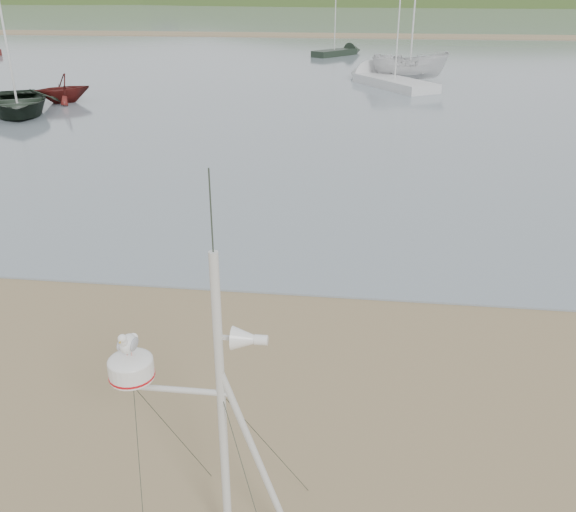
# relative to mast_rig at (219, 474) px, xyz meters

# --- Properties ---
(ground) EXTENTS (560.00, 560.00, 0.00)m
(ground) POSITION_rel_mast_rig_xyz_m (-1.56, 1.98, -1.04)
(ground) COLOR olive
(ground) RESTS_ON ground
(water) EXTENTS (560.00, 256.00, 0.04)m
(water) POSITION_rel_mast_rig_xyz_m (-1.56, 133.98, -1.02)
(water) COLOR slate
(water) RESTS_ON ground
(sandbar) EXTENTS (560.00, 7.00, 0.07)m
(sandbar) POSITION_rel_mast_rig_xyz_m (-1.56, 71.98, -0.96)
(sandbar) COLOR olive
(sandbar) RESTS_ON water
(hill_ridge) EXTENTS (620.00, 180.00, 80.00)m
(hill_ridge) POSITION_rel_mast_rig_xyz_m (16.95, 236.98, -20.74)
(hill_ridge) COLOR #283C18
(hill_ridge) RESTS_ON ground
(mast_rig) EXTENTS (1.91, 2.04, 4.31)m
(mast_rig) POSITION_rel_mast_rig_xyz_m (0.00, 0.00, 0.00)
(mast_rig) COLOR beige
(mast_rig) RESTS_ON ground
(boat_dark) EXTENTS (4.02, 2.92, 5.54)m
(boat_dark) POSITION_rel_mast_rig_xyz_m (-14.94, 22.49, 1.77)
(boat_dark) COLOR black
(boat_dark) RESTS_ON water
(boat_red) EXTENTS (2.65, 2.75, 2.75)m
(boat_red) POSITION_rel_mast_rig_xyz_m (-14.22, 25.68, 0.38)
(boat_red) COLOR #521512
(boat_red) RESTS_ON water
(boat_white) EXTENTS (1.89, 1.85, 4.71)m
(boat_white) POSITION_rel_mast_rig_xyz_m (3.93, 35.36, 1.35)
(boat_white) COLOR silver
(boat_white) RESTS_ON water
(sailboat_white_near) EXTENTS (6.12, 8.08, 8.18)m
(sailboat_white_near) POSITION_rel_mast_rig_xyz_m (1.69, 35.03, -0.74)
(sailboat_white_near) COLOR silver
(sailboat_white_near) RESTS_ON ground
(sailboat_dark_mid) EXTENTS (4.63, 5.46, 5.80)m
(sailboat_dark_mid) POSITION_rel_mast_rig_xyz_m (-0.73, 50.95, -0.74)
(sailboat_dark_mid) COLOR black
(sailboat_dark_mid) RESTS_ON ground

